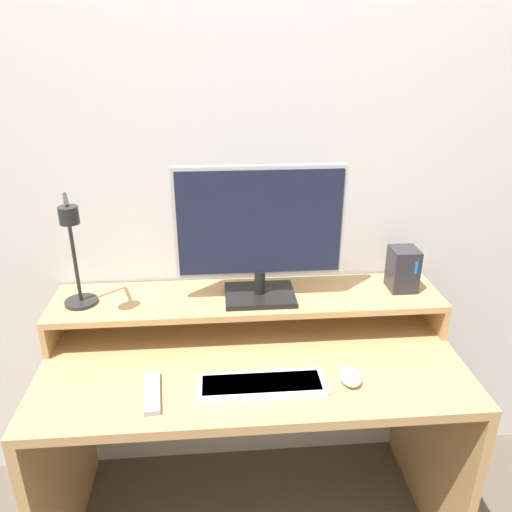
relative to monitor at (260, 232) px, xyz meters
name	(u,v)px	position (x,y,z in m)	size (l,w,h in m)	color
wall_back	(244,164)	(-0.04, 0.19, 0.18)	(6.00, 0.05, 2.50)	silver
desk	(252,406)	(-0.04, -0.16, -0.56)	(1.32, 0.62, 0.71)	tan
monitor_shelf	(248,300)	(-0.04, 0.01, -0.26)	(1.32, 0.27, 0.13)	tan
monitor	(260,232)	(0.00, 0.00, 0.00)	(0.55, 0.18, 0.45)	black
desk_lamp	(74,255)	(-0.57, -0.05, -0.04)	(0.12, 0.21, 0.38)	black
router_dock	(403,269)	(0.50, 0.02, -0.16)	(0.09, 0.10, 0.15)	#28282D
keyboard	(262,385)	(-0.02, -0.32, -0.36)	(0.37, 0.12, 0.02)	white
mouse	(350,376)	(0.24, -0.31, -0.35)	(0.06, 0.10, 0.03)	white
remote_control	(152,393)	(-0.34, -0.32, -0.36)	(0.06, 0.18, 0.02)	#99999E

